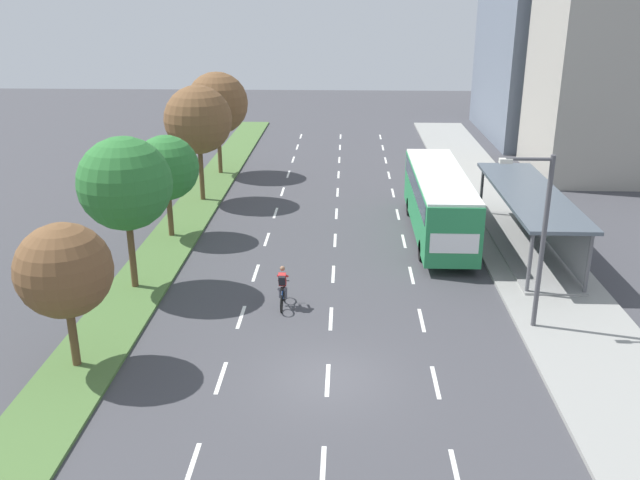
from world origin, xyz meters
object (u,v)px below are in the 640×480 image
Objects in this scene: median_tree_fifth at (217,103)px; median_tree_second at (125,184)px; bus at (439,198)px; streetlight at (539,231)px; bus_shelter at (533,215)px; median_tree_fourth at (198,120)px; cyclist at (283,288)px; median_tree_third at (166,168)px; median_tree_nearest at (64,271)px.

median_tree_second is at bearing -90.60° from median_tree_fifth.
median_tree_fifth reaches higher than bus.
median_tree_fifth reaches higher than streetlight.
bus_shelter is 18.87m from median_tree_second.
median_tree_second is at bearing -163.93° from bus_shelter.
cyclist is at bearing -66.89° from median_tree_fourth.
median_tree_second is 6.54m from median_tree_third.
streetlight reaches higher than cyclist.
bus is 2.27× the size of median_tree_nearest.
median_tree_third is 0.76× the size of median_tree_fifth.
cyclist is at bearing -13.25° from median_tree_second.
streetlight is (2.17, -10.28, 1.82)m from bus.
cyclist is (-11.49, -6.69, -1.08)m from bus_shelter.
median_tree_third is 6.60m from median_tree_fourth.
median_tree_second is at bearing 169.03° from streetlight.
median_tree_fourth reaches higher than cyclist.
cyclist is 0.28× the size of streetlight.
median_tree_nearest is at bearing -90.40° from median_tree_second.
median_tree_nearest is 0.76× the size of streetlight.
bus_shelter is at bearing 32.91° from median_tree_nearest.
median_tree_third is (0.01, 12.95, 0.14)m from median_tree_nearest.
streetlight is (9.38, -1.55, 3.10)m from cyclist.
median_tree_second is 16.14m from streetlight.
bus_shelter is at bearing 75.62° from streetlight.
median_tree_fifth is (0.25, 25.90, 1.37)m from median_tree_nearest.
median_tree_fifth reaches higher than cyclist.
cyclist is at bearing 37.32° from median_tree_nearest.
median_tree_second is 0.94× the size of median_tree_fourth.
bus is 18.39m from median_tree_fifth.
bus_shelter is 1.68× the size of median_tree_fifth.
median_tree_nearest is 0.72× the size of median_tree_fifth.
median_tree_fifth is (-13.46, 12.21, 2.83)m from bus.
median_tree_third is (-0.04, 6.47, -0.95)m from median_tree_second.
median_tree_third is (-17.98, 1.31, 1.80)m from bus_shelter.
median_tree_fourth is at bearing -89.34° from median_tree_fifth.
bus is 1.66× the size of median_tree_fourth.
median_tree_fifth reaches higher than bus_shelter.
median_tree_nearest is 12.95m from median_tree_third.
cyclist is 10.69m from median_tree_third.
median_tree_second reaches higher than median_tree_nearest.
median_tree_fifth is at bearing 106.62° from cyclist.
median_tree_second reaches higher than cyclist.
median_tree_second is at bearing 89.60° from median_tree_nearest.
median_tree_second is (0.05, 6.47, 1.09)m from median_tree_nearest.
bus_shelter is at bearing 30.21° from cyclist.
median_tree_third is 0.80× the size of streetlight.
median_tree_fourth is at bearing 156.81° from bus.
median_tree_nearest is at bearing -135.04° from bus.
bus is at bearing -23.19° from median_tree_fourth.
bus is at bearing 3.10° from median_tree_third.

